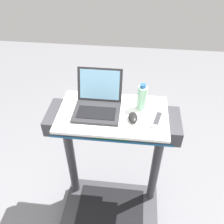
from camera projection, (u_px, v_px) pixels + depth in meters
desk_board at (113, 114)px, 1.61m from camera, size 0.73×0.43×0.02m
laptop at (98, 103)px, 1.61m from camera, size 0.30×0.31×0.23m
computer_mouse at (133, 118)px, 1.55m from camera, size 0.07×0.11×0.03m
water_bottle at (142, 98)px, 1.59m from camera, size 0.06×0.06×0.19m
tv_remote at (157, 119)px, 1.54m from camera, size 0.08×0.17×0.02m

